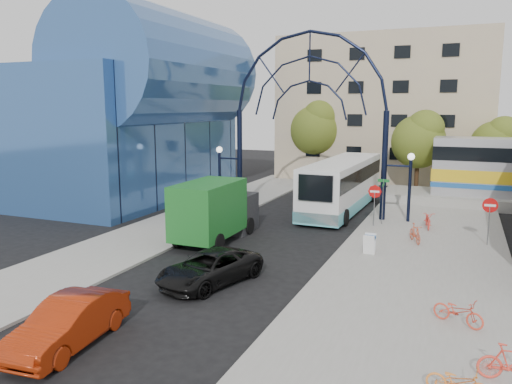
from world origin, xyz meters
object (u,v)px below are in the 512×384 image
at_px(black_suv, 210,268).
at_px(bike_far_a, 458,311).
at_px(green_truck, 216,210).
at_px(bike_near_b, 415,233).
at_px(stop_sign, 375,195).
at_px(tree_north_b, 317,127).
at_px(tree_north_c, 498,143).
at_px(city_bus, 343,184).
at_px(do_not_enter_sign, 490,210).
at_px(gateway_arch, 309,86).
at_px(red_sedan, 69,323).
at_px(bike_near_a, 428,220).
at_px(bike_far_b, 512,363).
at_px(bike_far_c, 458,382).
at_px(tree_north_a, 420,139).
at_px(sandwich_board, 369,242).
at_px(street_name_sign, 383,192).

height_order(black_suv, bike_far_a, black_suv).
bearing_deg(green_truck, bike_near_b, 17.32).
relative_size(stop_sign, tree_north_b, 0.31).
xyz_separation_m(tree_north_c, city_bus, (-10.29, -11.45, -2.43)).
height_order(do_not_enter_sign, bike_near_b, do_not_enter_sign).
height_order(city_bus, bike_near_b, city_bus).
bearing_deg(gateway_arch, tree_north_c, 48.96).
height_order(gateway_arch, red_sedan, gateway_arch).
distance_m(gateway_arch, bike_near_a, 11.26).
bearing_deg(tree_north_c, red_sedan, -110.96).
distance_m(tree_north_b, bike_far_b, 37.53).
bearing_deg(bike_far_c, tree_north_c, 1.05).
distance_m(do_not_enter_sign, bike_near_a, 4.33).
height_order(red_sedan, bike_far_a, red_sedan).
relative_size(stop_sign, bike_near_a, 1.32).
distance_m(green_truck, bike_far_b, 17.04).
bearing_deg(bike_far_a, tree_north_a, 31.65).
xyz_separation_m(bike_far_a, bike_far_c, (0.06, -4.51, -0.05)).
bearing_deg(sandwich_board, city_bus, 109.76).
bearing_deg(tree_north_a, stop_sign, -95.42).
distance_m(stop_sign, street_name_sign, 0.74).
height_order(city_bus, black_suv, city_bus).
bearing_deg(street_name_sign, black_suv, -110.99).
bearing_deg(tree_north_a, bike_far_b, -80.65).
xyz_separation_m(sandwich_board, black_suv, (-5.40, -6.41, -0.07)).
relative_size(stop_sign, do_not_enter_sign, 1.01).
xyz_separation_m(stop_sign, bike_far_b, (6.28, -16.18, -1.36)).
distance_m(stop_sign, tree_north_a, 14.23).
bearing_deg(green_truck, black_suv, -65.45).
xyz_separation_m(tree_north_c, red_sedan, (-13.34, -34.83, -3.54)).
xyz_separation_m(gateway_arch, red_sedan, (-1.22, -20.90, -7.82)).
distance_m(bike_far_b, bike_far_c, 1.83).
bearing_deg(do_not_enter_sign, tree_north_c, 86.42).
height_order(sandwich_board, bike_far_c, sandwich_board).
height_order(gateway_arch, tree_north_c, gateway_arch).
relative_size(gateway_arch, black_suv, 2.81).
bearing_deg(red_sedan, city_bus, 77.48).
distance_m(street_name_sign, red_sedan, 20.58).
distance_m(sandwich_board, bike_far_c, 12.21).
xyz_separation_m(do_not_enter_sign, green_truck, (-13.69, -4.20, -0.31)).
distance_m(tree_north_a, bike_far_b, 30.77).
xyz_separation_m(tree_north_a, bike_near_a, (1.75, -13.27, -3.99)).
bearing_deg(bike_near_b, black_suv, -151.16).
bearing_deg(red_sedan, tree_north_b, 89.04).
bearing_deg(city_bus, green_truck, -111.64).
xyz_separation_m(stop_sign, tree_north_a, (1.32, 13.93, 2.61)).
bearing_deg(black_suv, bike_near_a, 75.59).
distance_m(red_sedan, bike_far_c, 11.11).
relative_size(stop_sign, bike_far_b, 1.46).
distance_m(gateway_arch, bike_far_c, 23.25).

